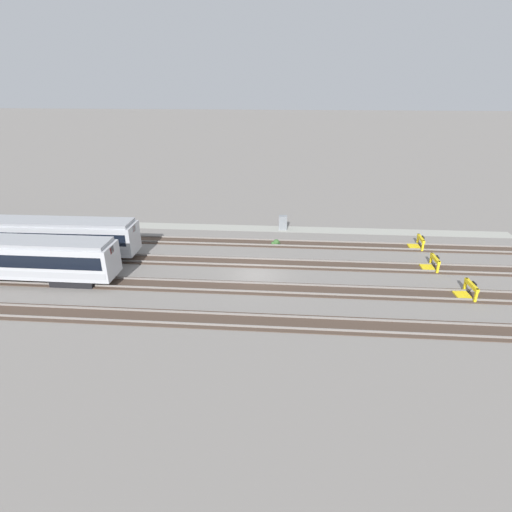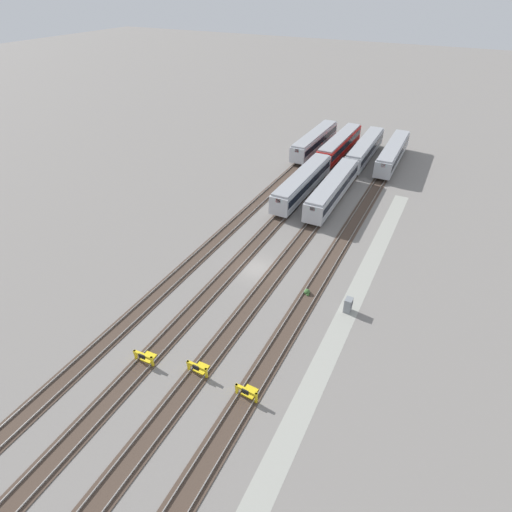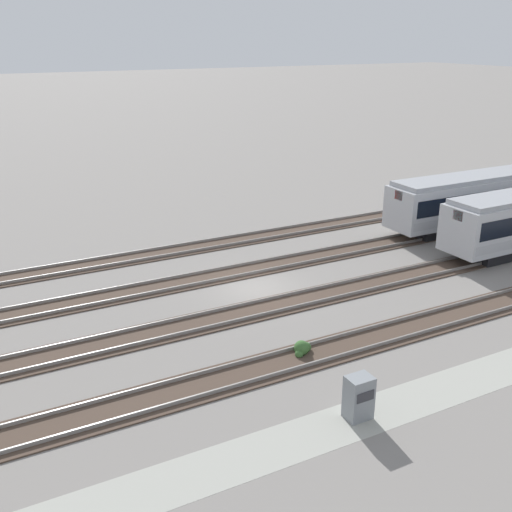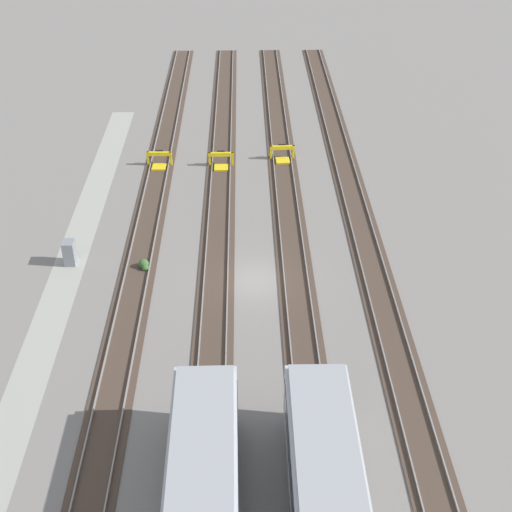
% 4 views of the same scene
% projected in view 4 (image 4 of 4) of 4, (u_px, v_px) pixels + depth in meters
% --- Properties ---
extents(ground_plane, '(400.00, 400.00, 0.00)m').
position_uv_depth(ground_plane, '(256.00, 280.00, 43.38)').
color(ground_plane, gray).
extents(service_walkway, '(54.00, 2.00, 0.01)m').
position_uv_depth(service_walkway, '(63.00, 282.00, 43.19)').
color(service_walkway, '#9E9E93').
rests_on(service_walkway, ground).
extents(rail_track_nearest, '(90.00, 2.23, 0.21)m').
position_uv_depth(rail_track_nearest, '(136.00, 281.00, 43.24)').
color(rail_track_nearest, '#47382D').
rests_on(rail_track_nearest, ground).
extents(rail_track_near_inner, '(90.00, 2.24, 0.21)m').
position_uv_depth(rail_track_near_inner, '(216.00, 280.00, 43.32)').
color(rail_track_near_inner, '#47382D').
rests_on(rail_track_near_inner, ground).
extents(rail_track_middle, '(90.00, 2.24, 0.21)m').
position_uv_depth(rail_track_middle, '(296.00, 279.00, 43.40)').
color(rail_track_middle, '#47382D').
rests_on(rail_track_middle, ground).
extents(rail_track_far_inner, '(90.00, 2.23, 0.21)m').
position_uv_depth(rail_track_far_inner, '(376.00, 278.00, 43.48)').
color(rail_track_far_inner, '#47382D').
rests_on(rail_track_far_inner, ground).
extents(bumper_stop_nearest_track, '(1.36, 2.01, 1.22)m').
position_uv_depth(bumper_stop_nearest_track, '(159.00, 161.00, 56.04)').
color(bumper_stop_nearest_track, yellow).
rests_on(bumper_stop_nearest_track, ground).
extents(bumper_stop_near_inner_track, '(1.35, 2.00, 1.22)m').
position_uv_depth(bumper_stop_near_inner_track, '(221.00, 161.00, 55.95)').
color(bumper_stop_near_inner_track, yellow).
rests_on(bumper_stop_near_inner_track, ground).
extents(bumper_stop_middle_track, '(1.38, 2.01, 1.22)m').
position_uv_depth(bumper_stop_middle_track, '(282.00, 154.00, 56.99)').
color(bumper_stop_middle_track, yellow).
rests_on(bumper_stop_middle_track, ground).
extents(electrical_cabinet, '(0.90, 0.73, 1.60)m').
position_uv_depth(electrical_cabinet, '(70.00, 253.00, 44.50)').
color(electrical_cabinet, gray).
rests_on(electrical_cabinet, ground).
extents(weed_clump, '(0.92, 0.70, 0.64)m').
position_uv_depth(weed_clump, '(144.00, 265.00, 44.35)').
color(weed_clump, '#38602D').
rests_on(weed_clump, ground).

